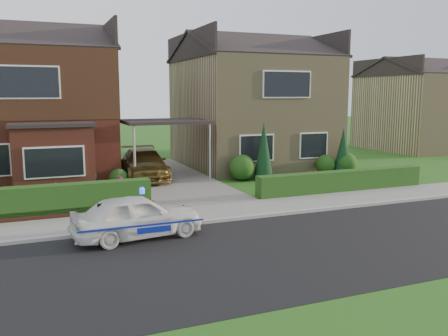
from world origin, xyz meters
TOP-DOWN VIEW (x-y plane):
  - ground at (0.00, 0.00)m, footprint 120.00×120.00m
  - road at (0.00, 0.00)m, footprint 60.00×6.00m
  - kerb at (0.00, 3.05)m, footprint 60.00×0.16m
  - sidewalk at (0.00, 4.10)m, footprint 60.00×2.00m
  - driveway at (0.00, 11.00)m, footprint 3.80×12.00m
  - house_left at (-5.78, 13.90)m, footprint 7.50×9.53m
  - house_right at (5.80, 13.99)m, footprint 7.50×8.06m
  - carport_link at (0.00, 10.95)m, footprint 3.80×3.00m
  - dwarf_wall at (-5.80, 5.30)m, footprint 7.70×0.25m
  - hedge_left at (-5.80, 5.45)m, footprint 7.50×0.55m
  - hedge_right at (5.80, 5.35)m, footprint 7.50×0.55m
  - shrub_left_mid at (-4.00, 9.30)m, footprint 1.32×1.32m
  - shrub_left_near at (-2.40, 9.60)m, footprint 0.84×0.84m
  - shrub_right_near at (3.20, 9.40)m, footprint 1.20×1.20m
  - shrub_right_mid at (7.80, 9.50)m, footprint 0.96×0.96m
  - shrub_right_far at (8.80, 9.20)m, footprint 1.08×1.08m
  - conifer_a at (4.20, 9.20)m, footprint 0.90×0.90m
  - conifer_b at (8.60, 9.20)m, footprint 0.90×0.90m
  - neighbour_right at (20.00, 16.00)m, footprint 6.50×7.00m
  - police_car at (-3.10, 2.40)m, footprint 3.27×3.71m
  - driveway_car at (-1.00, 10.99)m, footprint 2.22×4.71m
  - potted_plant_a at (-4.94, 7.82)m, footprint 0.44×0.36m
  - potted_plant_b at (-5.52, 6.00)m, footprint 0.50×0.46m
  - potted_plant_c at (-2.50, 8.76)m, footprint 0.55×0.55m

SIDE VIEW (x-z plane):
  - ground at x=0.00m, z-range 0.00..0.00m
  - road at x=0.00m, z-range -0.01..0.01m
  - hedge_left at x=-5.80m, z-range -0.45..0.45m
  - hedge_right at x=5.80m, z-range -0.40..0.40m
  - sidewalk at x=0.00m, z-range 0.00..0.10m
  - kerb at x=0.00m, z-range 0.00..0.12m
  - driveway at x=0.00m, z-range 0.00..0.12m
  - dwarf_wall at x=-5.80m, z-range 0.00..0.36m
  - potted_plant_c at x=-2.50m, z-range 0.00..0.71m
  - potted_plant_a at x=-4.94m, z-range 0.00..0.72m
  - potted_plant_b at x=-5.52m, z-range 0.00..0.74m
  - shrub_left_near at x=-2.40m, z-range 0.00..0.84m
  - shrub_right_mid at x=7.80m, z-range 0.00..0.96m
  - shrub_right_far at x=8.80m, z-range 0.00..1.08m
  - shrub_right_near at x=3.20m, z-range 0.00..1.20m
  - police_car at x=-3.10m, z-range -0.08..1.30m
  - shrub_left_mid at x=-4.00m, z-range 0.00..1.32m
  - driveway_car at x=-1.00m, z-range 0.12..1.45m
  - conifer_b at x=8.60m, z-range 0.00..2.20m
  - conifer_a at x=4.20m, z-range 0.00..2.60m
  - neighbour_right at x=20.00m, z-range 0.00..5.20m
  - carport_link at x=0.00m, z-range 1.27..4.04m
  - house_right at x=5.80m, z-range 0.04..7.29m
  - house_left at x=-5.78m, z-range 0.19..7.44m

